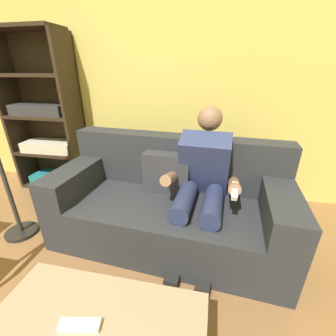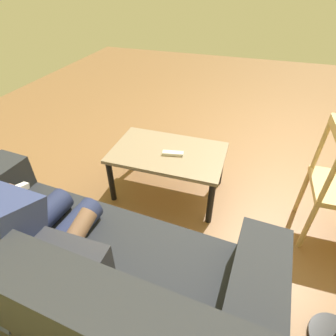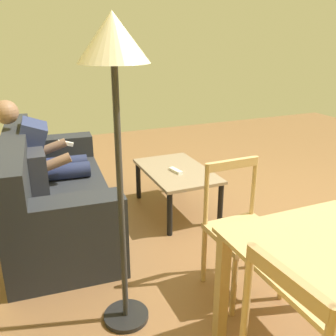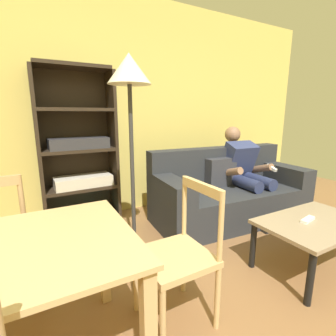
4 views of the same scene
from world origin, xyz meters
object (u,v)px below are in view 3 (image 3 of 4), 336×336
coffee_table (176,175)px  floor_lamp (115,72)px  couch (52,195)px  tv_remote (176,171)px  dining_chair_facing_couch (242,231)px  person_lounging (45,158)px

coffee_table → floor_lamp: (-1.26, 0.91, 1.13)m
couch → tv_remote: 1.16m
couch → tv_remote: (-0.16, -1.14, 0.12)m
couch → dining_chair_facing_couch: size_ratio=2.22×
couch → person_lounging: (0.27, 0.00, 0.26)m
tv_remote → coffee_table: bearing=-132.2°
dining_chair_facing_couch → floor_lamp: bearing=89.3°
dining_chair_facing_couch → couch: bearing=38.0°
coffee_table → tv_remote: bearing=148.3°
tv_remote → dining_chair_facing_couch: 1.22m
coffee_table → dining_chair_facing_couch: bearing=175.9°
coffee_table → floor_lamp: 1.92m
person_lounging → dining_chair_facing_couch: bearing=-146.6°
couch → dining_chair_facing_couch: dining_chair_facing_couch is taller
person_lounging → tv_remote: person_lounging is taller
floor_lamp → person_lounging: bearing=9.3°
coffee_table → tv_remote: 0.09m
couch → person_lounging: bearing=1.0°
dining_chair_facing_couch → floor_lamp: 1.34m
couch → tv_remote: size_ratio=11.71×
tv_remote → couch: bearing=-18.4°
coffee_table → floor_lamp: size_ratio=0.52×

